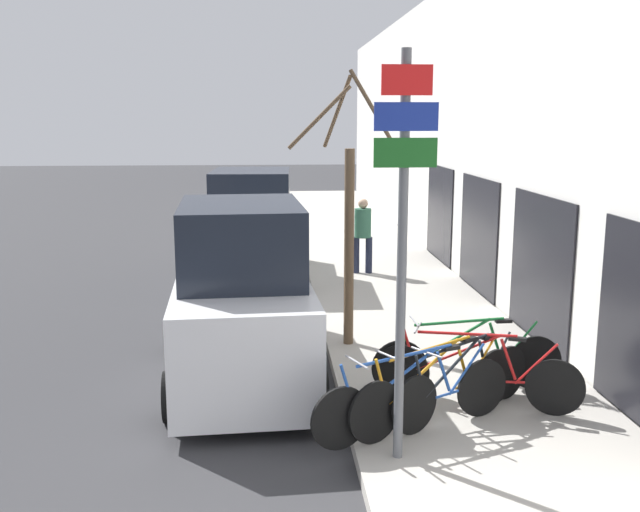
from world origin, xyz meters
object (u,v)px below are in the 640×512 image
object	(u,v)px
bicycle_3	(476,374)
bicycle_4	(468,361)
bicycle_0	(415,397)
bicycle_2	(464,383)
bicycle_1	(439,389)
pedestrian_near	(363,230)
parked_car_1	(253,234)
street_tree	(348,225)
signpost	(403,236)
parked_car_0	(242,302)

from	to	relation	value
bicycle_3	bicycle_4	size ratio (longest dim) A/B	0.94
bicycle_0	bicycle_2	size ratio (longest dim) A/B	1.23
bicycle_1	bicycle_3	bearing A→B (deg)	-82.91
bicycle_4	pedestrian_near	distance (m)	7.00
bicycle_4	parked_car_1	bearing A→B (deg)	20.74
street_tree	bicycle_4	bearing A→B (deg)	-58.36
bicycle_4	pedestrian_near	bearing A→B (deg)	1.44
bicycle_0	bicycle_1	size ratio (longest dim) A/B	1.08
bicycle_4	parked_car_1	distance (m)	7.27
parked_car_1	pedestrian_near	xyz separation A→B (m)	(2.38, 0.28, 0.01)
bicycle_0	bicycle_1	world-z (taller)	bicycle_1
bicycle_0	parked_car_1	distance (m)	8.03
signpost	bicycle_4	distance (m)	2.75
bicycle_3	bicycle_1	bearing A→B (deg)	148.84
parked_car_1	street_tree	bearing A→B (deg)	-69.65
bicycle_2	bicycle_4	xyz separation A→B (m)	(0.24, 0.69, 0.02)
bicycle_0	bicycle_4	xyz separation A→B (m)	(0.89, 1.09, 0.00)
bicycle_3	parked_car_1	xyz separation A→B (m)	(-2.76, 7.15, 0.54)
signpost	parked_car_1	size ratio (longest dim) A/B	0.94
bicycle_0	bicycle_3	world-z (taller)	bicycle_0
bicycle_4	parked_car_0	bearing A→B (deg)	67.98
bicycle_0	bicycle_1	xyz separation A→B (m)	(0.31, 0.22, 0.00)
bicycle_1	bicycle_2	xyz separation A→B (m)	(0.34, 0.18, -0.01)
bicycle_2	bicycle_0	bearing A→B (deg)	87.62
bicycle_2	street_tree	xyz separation A→B (m)	(-1.04, 2.76, 1.42)
bicycle_0	bicycle_4	distance (m)	1.41
bicycle_2	street_tree	size ratio (longest dim) A/B	0.47
bicycle_4	parked_car_0	size ratio (longest dim) A/B	0.56
bicycle_0	bicycle_3	bearing A→B (deg)	-76.52
bicycle_2	parked_car_0	bearing A→B (deg)	22.07
bicycle_2	bicycle_3	size ratio (longest dim) A/B	0.83
bicycle_4	pedestrian_near	size ratio (longest dim) A/B	1.47
bicycle_4	signpost	bearing A→B (deg)	143.02
parked_car_1	pedestrian_near	bearing A→B (deg)	8.87
street_tree	bicycle_2	bearing A→B (deg)	-69.42
bicycle_0	bicycle_4	world-z (taller)	bicycle_4
pedestrian_near	bicycle_4	bearing A→B (deg)	-79.61
bicycle_1	bicycle_4	world-z (taller)	bicycle_4
bicycle_3	pedestrian_near	distance (m)	7.45
bicycle_0	pedestrian_near	bearing A→B (deg)	-26.55
bicycle_3	parked_car_0	distance (m)	3.20
bicycle_0	bicycle_3	distance (m)	1.07
bicycle_0	bicycle_4	size ratio (longest dim) A/B	0.96
signpost	parked_car_0	xyz separation A→B (m)	(-1.64, 2.69, -1.32)
bicycle_1	bicycle_4	bearing A→B (deg)	-63.68
bicycle_3	street_tree	xyz separation A→B (m)	(-1.25, 2.52, 1.41)
signpost	bicycle_3	distance (m)	2.50
signpost	pedestrian_near	distance (m)	8.77
parked_car_0	bicycle_4	bearing A→B (deg)	-23.49
bicycle_2	parked_car_1	bearing A→B (deg)	-15.04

